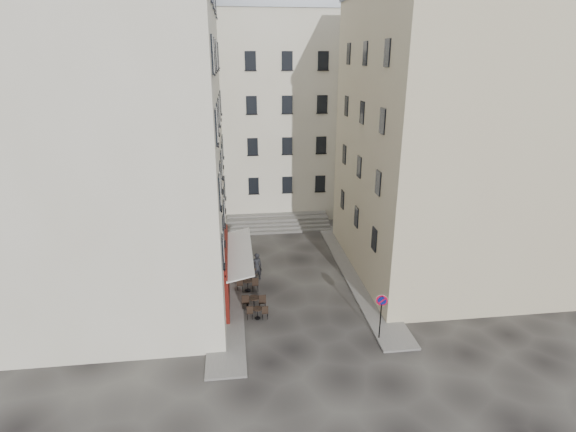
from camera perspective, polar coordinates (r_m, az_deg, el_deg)
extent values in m
plane|color=black|center=(28.62, 1.38, -10.44)|extent=(90.00, 90.00, 0.00)
cube|color=slate|center=(31.87, -7.79, -7.19)|extent=(2.00, 22.00, 0.12)
cube|color=slate|center=(32.06, 8.62, -7.07)|extent=(2.00, 18.00, 0.12)
cube|color=beige|center=(28.64, -20.99, 9.64)|extent=(12.00, 16.00, 20.00)
cube|color=#C1B08F|center=(31.87, 19.79, 8.84)|extent=(12.00, 14.00, 18.00)
cube|color=beige|center=(43.91, -3.59, 12.59)|extent=(18.00, 10.00, 18.00)
cube|color=slate|center=(43.77, -3.87, 24.76)|extent=(18.20, 10.20, 0.60)
cube|color=#410E09|center=(28.43, -7.80, -6.85)|extent=(0.25, 7.00, 3.50)
cube|color=black|center=(28.59, -7.69, -7.47)|extent=(0.06, 3.85, 2.00)
cube|color=silver|center=(27.92, -6.23, -4.57)|extent=(1.58, 7.30, 0.41)
cube|color=#575552|center=(39.26, -1.17, -1.66)|extent=(9.00, 1.80, 0.20)
cube|color=#575552|center=(39.60, -1.24, -1.15)|extent=(9.00, 1.80, 0.20)
cube|color=#575552|center=(39.95, -1.31, -0.66)|extent=(9.00, 1.80, 0.20)
cube|color=#575552|center=(40.30, -1.38, -0.17)|extent=(9.00, 1.80, 0.20)
cylinder|color=black|center=(27.29, -5.19, -11.05)|extent=(0.10, 0.10, 0.90)
sphere|color=black|center=(27.05, -5.22, -10.19)|extent=(0.12, 0.12, 0.12)
cylinder|color=black|center=(30.36, -5.45, -7.70)|extent=(0.10, 0.10, 0.90)
sphere|color=black|center=(30.14, -5.48, -6.91)|extent=(0.12, 0.12, 0.12)
cylinder|color=black|center=(33.51, -5.66, -4.97)|extent=(0.10, 0.10, 0.90)
sphere|color=black|center=(33.31, -5.69, -4.23)|extent=(0.12, 0.12, 0.12)
cylinder|color=black|center=(24.73, 11.66, -12.58)|extent=(0.07, 0.07, 2.65)
cylinder|color=#BA0C28|center=(24.18, 11.84, -10.45)|extent=(0.60, 0.19, 0.61)
cylinder|color=navy|center=(24.16, 11.86, -10.48)|extent=(0.44, 0.16, 0.44)
cube|color=#BA0C28|center=(24.14, 11.88, -10.51)|extent=(0.35, 0.12, 0.36)
cylinder|color=black|center=(26.64, -3.88, -12.81)|extent=(0.35, 0.35, 0.02)
cylinder|color=black|center=(26.47, -3.90, -12.23)|extent=(0.05, 0.05, 0.67)
cylinder|color=black|center=(26.31, -3.91, -11.66)|extent=(0.58, 0.58, 0.04)
cube|color=black|center=(26.47, -2.95, -12.09)|extent=(0.36, 0.36, 0.86)
cube|color=black|center=(26.52, -4.87, -12.08)|extent=(0.36, 0.36, 0.86)
cylinder|color=black|center=(27.53, -4.33, -11.63)|extent=(0.40, 0.40, 0.02)
cylinder|color=black|center=(27.34, -4.35, -10.97)|extent=(0.06, 0.06, 0.78)
cylinder|color=black|center=(27.16, -4.37, -10.32)|extent=(0.67, 0.67, 0.04)
cube|color=black|center=(27.33, -3.28, -10.82)|extent=(0.42, 0.42, 1.01)
cube|color=black|center=(27.39, -5.43, -10.80)|extent=(0.42, 0.42, 1.01)
cylinder|color=black|center=(29.49, -5.13, -9.38)|extent=(0.39, 0.39, 0.02)
cylinder|color=black|center=(29.32, -5.15, -8.77)|extent=(0.05, 0.05, 0.76)
cylinder|color=black|center=(29.16, -5.17, -8.17)|extent=(0.65, 0.65, 0.04)
cube|color=black|center=(29.31, -4.19, -8.63)|extent=(0.41, 0.41, 0.97)
cube|color=black|center=(29.38, -6.12, -8.62)|extent=(0.41, 0.41, 0.97)
cylinder|color=black|center=(30.92, -5.10, -7.95)|extent=(0.34, 0.34, 0.02)
cylinder|color=black|center=(30.77, -5.12, -7.44)|extent=(0.05, 0.05, 0.66)
cylinder|color=black|center=(30.64, -5.13, -6.94)|extent=(0.57, 0.57, 0.04)
cube|color=black|center=(30.76, -4.32, -7.33)|extent=(0.36, 0.36, 0.85)
cube|color=black|center=(30.83, -5.92, -7.32)|extent=(0.36, 0.36, 0.85)
cylinder|color=black|center=(31.83, -6.10, -7.12)|extent=(0.39, 0.39, 0.02)
cylinder|color=black|center=(31.67, -6.13, -6.53)|extent=(0.05, 0.05, 0.77)
cylinder|color=black|center=(31.52, -6.15, -5.96)|extent=(0.66, 0.66, 0.04)
cube|color=black|center=(31.65, -5.23, -6.41)|extent=(0.42, 0.42, 0.99)
cube|color=black|center=(31.74, -7.03, -6.40)|extent=(0.42, 0.42, 0.99)
imported|color=black|center=(30.51, -3.99, -6.40)|extent=(0.81, 0.63, 1.95)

